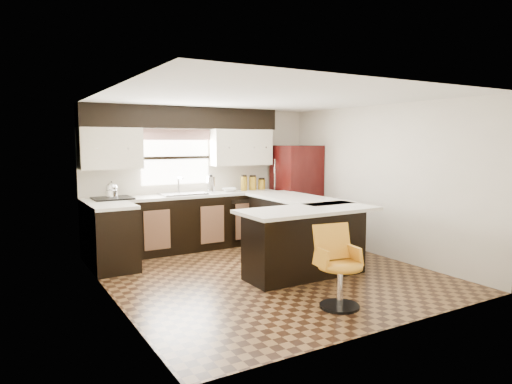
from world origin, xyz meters
TOP-DOWN VIEW (x-y plane):
  - floor at (0.00, 0.00)m, footprint 4.40×4.40m
  - ceiling at (0.00, 0.00)m, footprint 4.40×4.40m
  - wall_back at (0.00, 2.20)m, footprint 4.40×0.00m
  - wall_front at (0.00, -2.20)m, footprint 4.40×0.00m
  - wall_left at (-2.10, 0.00)m, footprint 0.00×4.40m
  - wall_right at (2.10, 0.00)m, footprint 0.00×4.40m
  - base_cab_back at (-0.45, 1.90)m, footprint 3.30×0.60m
  - base_cab_left at (-1.80, 1.25)m, footprint 0.60×0.70m
  - counter_back at (-0.45, 1.90)m, footprint 3.30×0.60m
  - counter_left at (-1.80, 1.25)m, footprint 0.60×0.70m
  - soffit at (-0.40, 2.03)m, footprint 3.40×0.35m
  - upper_cab_left at (-1.62, 2.03)m, footprint 0.94×0.35m
  - upper_cab_right at (0.68, 2.03)m, footprint 1.14×0.35m
  - window_pane at (-0.50, 2.18)m, footprint 1.20×0.02m
  - valance at (-0.50, 2.14)m, footprint 1.30×0.06m
  - sink at (-0.50, 1.88)m, footprint 0.75×0.45m
  - dishwasher at (0.55, 1.61)m, footprint 0.58×0.03m
  - cooktop at (-1.65, 1.88)m, footprint 0.58×0.50m
  - peninsula_long at (0.90, 0.62)m, footprint 0.60×1.95m
  - peninsula_return at (0.38, -0.35)m, footprint 1.65×0.60m
  - counter_pen_long at (0.95, 0.62)m, footprint 0.84×1.95m
  - counter_pen_return at (0.35, -0.44)m, footprint 1.89×0.84m
  - refrigerator at (1.70, 1.73)m, footprint 0.75×0.72m
  - bar_chair at (-0.00, -1.51)m, footprint 0.56×0.56m
  - kettle at (-1.66, 1.88)m, footprint 0.19×0.19m
  - percolator at (0.02, 1.90)m, footprint 0.14×0.14m
  - mixing_bowl at (0.37, 1.90)m, footprint 0.34×0.34m
  - canister_large at (0.68, 1.92)m, footprint 0.12×0.12m
  - canister_med at (0.87, 1.92)m, footprint 0.13×0.13m
  - canister_small at (1.06, 1.92)m, footprint 0.13×0.13m

SIDE VIEW (x-z plane):
  - floor at x=0.00m, z-range 0.00..0.00m
  - dishwasher at x=0.55m, z-range 0.04..0.82m
  - base_cab_back at x=-0.45m, z-range 0.00..0.90m
  - base_cab_left at x=-1.80m, z-range 0.00..0.90m
  - peninsula_long at x=0.90m, z-range 0.00..0.90m
  - peninsula_return at x=0.38m, z-range 0.00..0.90m
  - bar_chair at x=0.00m, z-range 0.00..0.91m
  - refrigerator at x=1.70m, z-range 0.00..1.75m
  - counter_back at x=-0.45m, z-range 0.90..0.94m
  - counter_left at x=-1.80m, z-range 0.90..0.94m
  - counter_pen_long at x=0.95m, z-range 0.90..0.94m
  - counter_pen_return at x=0.35m, z-range 0.90..0.94m
  - cooktop at x=-1.65m, z-range 0.94..0.97m
  - sink at x=-0.50m, z-range 0.95..0.98m
  - mixing_bowl at x=0.37m, z-range 0.95..1.01m
  - canister_small at x=1.06m, z-range 0.95..1.13m
  - canister_med at x=0.87m, z-range 0.95..1.19m
  - canister_large at x=0.68m, z-range 0.95..1.20m
  - percolator at x=0.02m, z-range 0.95..1.22m
  - kettle at x=-1.66m, z-range 0.97..1.22m
  - wall_back at x=0.00m, z-range -1.00..3.40m
  - wall_front at x=0.00m, z-range -1.00..3.40m
  - wall_left at x=-2.10m, z-range -1.00..3.40m
  - wall_right at x=2.10m, z-range -1.00..3.40m
  - window_pane at x=-0.50m, z-range 1.10..2.00m
  - upper_cab_left at x=-1.62m, z-range 1.40..2.04m
  - upper_cab_right at x=0.68m, z-range 1.40..2.04m
  - valance at x=-0.50m, z-range 1.85..2.03m
  - soffit at x=-0.40m, z-range 2.04..2.40m
  - ceiling at x=0.00m, z-range 2.40..2.40m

